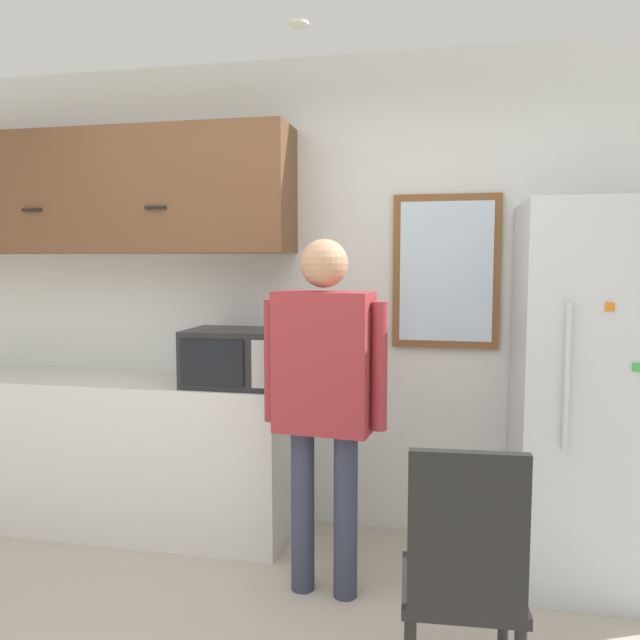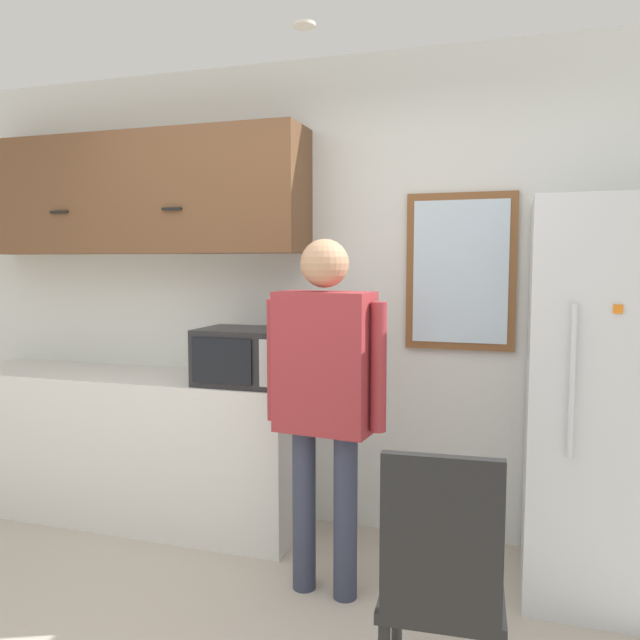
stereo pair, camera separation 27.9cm
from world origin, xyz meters
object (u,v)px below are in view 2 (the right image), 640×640
object	(u,v)px
person	(325,381)
refrigerator	(612,400)
microwave	(244,356)
chair	(442,580)

from	to	relation	value
person	refrigerator	size ratio (longest dim) A/B	0.90
person	refrigerator	distance (m)	1.33
microwave	person	world-z (taller)	person
chair	person	bearing A→B (deg)	-52.53
microwave	person	size ratio (longest dim) A/B	0.29
microwave	chair	xyz separation A→B (m)	(1.21, -1.13, -0.52)
microwave	refrigerator	xyz separation A→B (m)	(1.85, -0.01, -0.12)
microwave	chair	distance (m)	1.73
refrigerator	microwave	bearing A→B (deg)	179.81
refrigerator	chair	world-z (taller)	refrigerator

